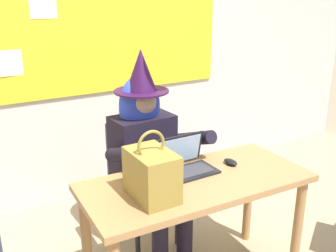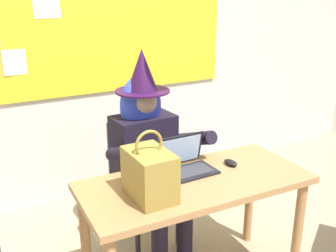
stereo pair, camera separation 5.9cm
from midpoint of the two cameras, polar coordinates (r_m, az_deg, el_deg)
wall_back_bulletin at (r=3.49m, az=-10.99°, el=12.18°), size 6.39×1.75×2.77m
desk_main at (r=2.35m, az=3.43°, el=-10.16°), size 1.37×0.66×0.75m
chair_at_desk at (r=2.90m, az=-4.86°, el=-7.12°), size 0.45×0.45×0.91m
person_costumed at (r=2.69m, az=-3.70°, el=-2.62°), size 0.61×0.66×1.44m
laptop at (r=2.39m, az=1.81°, el=-5.46°), size 0.34×0.24×0.21m
computer_mouse at (r=2.51m, az=8.45°, el=-5.22°), size 0.07×0.11×0.03m
handbag at (r=2.05m, az=-3.23°, el=-7.05°), size 0.20×0.30×0.38m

